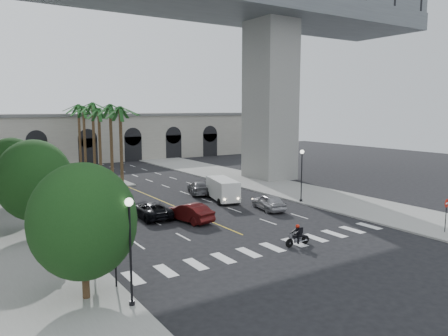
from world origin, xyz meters
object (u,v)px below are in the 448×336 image
car_a (269,202)px  pedestrian_a (61,258)px  lamp_post_right (302,171)px  traffic_signal_near (115,243)px  car_d (199,188)px  pedestrian_b (55,241)px  cargo_van (223,189)px  car_b (189,212)px  lamp_post_left_far (43,180)px  motorcycle_rider (298,236)px  car_e (76,197)px  do_not_enter_sign (446,209)px  traffic_signal_far (93,226)px  lamp_post_left_near (130,243)px  car_c (151,210)px

car_a → pedestrian_a: bearing=27.7°
lamp_post_right → pedestrian_a: 25.61m
traffic_signal_near → car_d: (16.27, 19.99, -1.80)m
pedestrian_a → pedestrian_b: 3.21m
car_d → pedestrian_a: pedestrian_a is taller
car_a → cargo_van: 5.81m
car_d → car_b: bearing=76.6°
lamp_post_left_far → motorcycle_rider: lamp_post_left_far is taller
pedestrian_b → car_e: bearing=96.5°
do_not_enter_sign → lamp_post_right: bearing=86.5°
traffic_signal_far → pedestrian_b: size_ratio=1.97×
car_a → pedestrian_b: size_ratio=2.37×
lamp_post_left_far → car_e: lamp_post_left_far is taller
traffic_signal_near → pedestrian_a: size_ratio=2.35×
car_a → car_e: car_e is taller
lamp_post_left_near → traffic_signal_near: lamp_post_left_near is taller
motorcycle_rider → car_a: bearing=61.4°
lamp_post_left_far → do_not_enter_sign: (24.40, -22.06, -1.26)m
lamp_post_left_near → car_b: lamp_post_left_near is taller
lamp_post_left_near → lamp_post_left_far: bearing=90.0°
motorcycle_rider → car_a: 10.75m
lamp_post_right → pedestrian_b: size_ratio=2.88×
car_d → lamp_post_left_far: bearing=25.1°
car_c → pedestrian_a: size_ratio=3.31×
pedestrian_b → do_not_enter_sign: 27.93m
pedestrian_a → car_a: bearing=21.1°
lamp_post_right → car_a: size_ratio=1.22×
car_b → do_not_enter_sign: 19.99m
car_c → traffic_signal_far: bearing=52.2°
car_d → pedestrian_a: (-18.18, -16.20, 0.22)m
pedestrian_a → pedestrian_b: pedestrian_b is taller
lamp_post_left_far → do_not_enter_sign: bearing=-42.1°
car_c → car_e: bearing=-63.1°
traffic_signal_far → traffic_signal_near: bearing=-90.0°
car_a → pedestrian_b: bearing=19.2°
lamp_post_left_far → pedestrian_a: 15.00m
car_e → pedestrian_b: 15.83m
traffic_signal_far → car_b: bearing=32.1°
pedestrian_a → car_d: bearing=45.8°
lamp_post_left_near → pedestrian_b: (-1.45, 9.48, -2.14)m
traffic_signal_near → car_d: traffic_signal_near is taller
car_c → pedestrian_b: size_ratio=2.77×
lamp_post_left_near → pedestrian_a: bearing=106.1°
lamp_post_left_far → car_a: (18.17, -8.62, -2.47)m
cargo_van → car_b: bearing=-127.5°
car_a → car_c: (-10.46, 3.12, -0.04)m
motorcycle_rider → lamp_post_right: bearing=45.6°
car_c → cargo_van: bearing=-162.2°
traffic_signal_near → do_not_enter_sign: 24.57m
lamp_post_left_far → motorcycle_rider: size_ratio=2.54×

